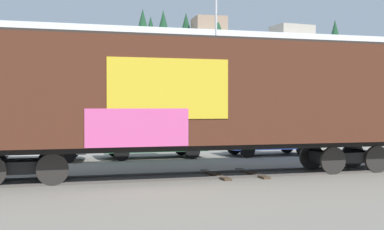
{
  "coord_description": "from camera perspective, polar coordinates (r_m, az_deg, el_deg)",
  "views": [
    {
      "loc": [
        -3.68,
        -16.33,
        2.28
      ],
      "look_at": [
        1.54,
        1.56,
        1.97
      ],
      "focal_mm": 49.46,
      "sensor_mm": 36.0,
      "label": 1
    }
  ],
  "objects": [
    {
      "name": "freight_car",
      "position": [
        17.05,
        0.51,
        2.15
      ],
      "size": [
        16.46,
        2.87,
        4.56
      ],
      "color": "#472316",
      "rests_on": "ground_plane"
    },
    {
      "name": "hillside",
      "position": [
        90.46,
        -13.87,
        3.91
      ],
      "size": [
        131.48,
        29.22,
        17.92
      ],
      "color": "silver",
      "rests_on": "ground_plane"
    },
    {
      "name": "parked_car_white",
      "position": [
        22.78,
        -16.71,
        -2.77
      ],
      "size": [
        4.5,
        2.4,
        1.57
      ],
      "color": "silver",
      "rests_on": "ground_plane"
    },
    {
      "name": "ground_plane",
      "position": [
        16.89,
        -3.55,
        -6.8
      ],
      "size": [
        260.0,
        260.0,
        0.0
      ],
      "primitive_type": "plane",
      "color": "slate"
    },
    {
      "name": "parked_car_blue",
      "position": [
        24.77,
        8.12,
        -2.38
      ],
      "size": [
        4.07,
        1.89,
        1.66
      ],
      "color": "navy",
      "rests_on": "ground_plane"
    },
    {
      "name": "parked_car_green",
      "position": [
        23.28,
        -4.41,
        -2.6
      ],
      "size": [
        4.57,
        1.97,
        1.6
      ],
      "color": "#1E5933",
      "rests_on": "ground_plane"
    },
    {
      "name": "track",
      "position": [
        17.29,
        1.49,
        -6.49
      ],
      "size": [
        60.0,
        2.54,
        0.08
      ],
      "color": "#4C4742",
      "rests_on": "ground_plane"
    },
    {
      "name": "flagpole",
      "position": [
        29.28,
        2.01,
        8.32
      ],
      "size": [
        1.53,
        0.76,
        9.38
      ],
      "color": "silver",
      "rests_on": "ground_plane"
    }
  ]
}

